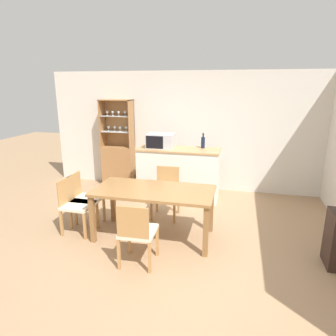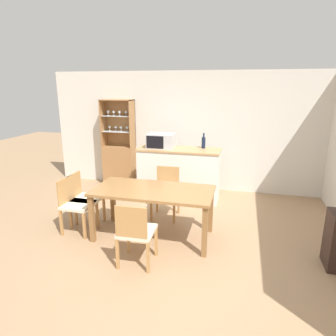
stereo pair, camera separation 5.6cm
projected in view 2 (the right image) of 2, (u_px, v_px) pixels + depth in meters
The scene contains 11 objects.
ground_plane at pixel (172, 245), 4.37m from camera, with size 18.00×18.00×0.00m, color #A37F5B.
wall_back at pixel (200, 132), 6.48m from camera, with size 6.80×0.06×2.55m.
kitchen_counter at pixel (179, 174), 6.08m from camera, with size 1.64×0.63×1.04m.
display_cabinet at pixel (120, 159), 6.91m from camera, with size 0.71×0.35×1.95m.
dining_table at pixel (153, 195), 4.45m from camera, with size 1.78×0.86×0.77m.
dining_chair_head_near at pixel (136, 232), 3.80m from camera, with size 0.45×0.45×0.87m.
dining_chair_side_left_near at pixel (76, 204), 4.68m from camera, with size 0.45×0.45×0.87m.
dining_chair_side_left_far at pixel (84, 198), 4.92m from camera, with size 0.44×0.44×0.87m.
dining_chair_head_far at pixel (166, 192), 5.23m from camera, with size 0.45×0.45×0.87m.
microwave at pixel (161, 141), 6.00m from camera, with size 0.54×0.39×0.28m.
wine_bottle at pixel (204, 142), 5.95m from camera, with size 0.08×0.08×0.30m.
Camera 2 is at (0.89, -3.80, 2.26)m, focal length 32.00 mm.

